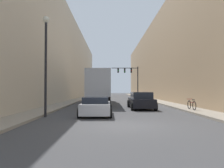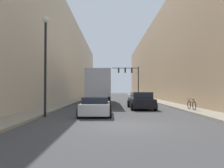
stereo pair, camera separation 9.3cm
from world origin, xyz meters
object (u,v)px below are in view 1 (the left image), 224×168
object	(u,v)px
traffic_signal_gantry	(131,76)
street_lamp	(46,52)
suv_car	(141,101)
semi_truck	(101,86)
sedan_car	(96,106)
parked_bicycle	(192,105)

from	to	relation	value
traffic_signal_gantry	street_lamp	size ratio (longest dim) A/B	0.98
suv_car	street_lamp	world-z (taller)	street_lamp
traffic_signal_gantry	street_lamp	distance (m)	31.61
suv_car	street_lamp	size ratio (longest dim) A/B	0.75
semi_truck	suv_car	distance (m)	8.55
suv_car	street_lamp	xyz separation A→B (m)	(-7.12, -5.89, 3.52)
sedan_car	street_lamp	xyz separation A→B (m)	(-3.28, -0.77, 3.64)
semi_truck	sedan_car	xyz separation A→B (m)	(0.19, -12.52, -1.56)
traffic_signal_gantry	semi_truck	bearing A→B (deg)	-107.99
traffic_signal_gantry	parked_bicycle	xyz separation A→B (m)	(2.25, -27.02, -4.07)
traffic_signal_gantry	parked_bicycle	world-z (taller)	traffic_signal_gantry
traffic_signal_gantry	suv_car	bearing A→B (deg)	-93.56
traffic_signal_gantry	parked_bicycle	distance (m)	27.42
suv_car	parked_bicycle	xyz separation A→B (m)	(3.78, -2.50, -0.21)
street_lamp	semi_truck	bearing A→B (deg)	76.93
sedan_car	parked_bicycle	xyz separation A→B (m)	(7.62, 2.61, -0.10)
street_lamp	suv_car	bearing A→B (deg)	39.59
sedan_car	traffic_signal_gantry	xyz separation A→B (m)	(5.36, 29.63, 3.97)
sedan_car	traffic_signal_gantry	size ratio (longest dim) A/B	0.66
sedan_car	street_lamp	bearing A→B (deg)	-166.71
suv_car	parked_bicycle	world-z (taller)	suv_car
semi_truck	sedan_car	world-z (taller)	semi_truck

